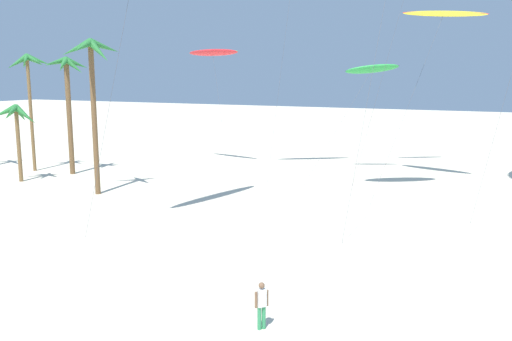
# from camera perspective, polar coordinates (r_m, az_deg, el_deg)

# --- Properties ---
(palm_tree_1) EXTENTS (3.42, 3.78, 10.13)m
(palm_tree_1) POSITION_cam_1_polar(r_m,az_deg,el_deg) (49.63, -19.26, 8.90)
(palm_tree_1) COLOR brown
(palm_tree_1) RESTS_ON ground
(palm_tree_2) EXTENTS (3.67, 3.48, 6.30)m
(palm_tree_2) POSITION_cam_1_polar(r_m,az_deg,el_deg) (47.63, -23.89, 5.09)
(palm_tree_2) COLOR brown
(palm_tree_2) RESTS_ON ground
(palm_tree_3) EXTENTS (3.71, 3.77, 10.44)m
(palm_tree_3) POSITION_cam_1_polar(r_m,az_deg,el_deg) (52.46, -22.85, 9.69)
(palm_tree_3) COLOR brown
(palm_tree_3) RESTS_ON ground
(palm_tree_4) EXTENTS (3.86, 4.20, 11.10)m
(palm_tree_4) POSITION_cam_1_polar(r_m,az_deg,el_deg) (40.41, -16.88, 9.95)
(palm_tree_4) COLOR brown
(palm_tree_4) RESTS_ON ground
(flying_kite_2) EXTENTS (6.77, 11.34, 13.82)m
(flying_kite_2) POSITION_cam_1_polar(r_m,az_deg,el_deg) (45.27, 19.13, 15.32)
(flying_kite_2) COLOR yellow
(flying_kite_2) RESTS_ON ground
(flying_kite_4) EXTENTS (5.13, 10.02, 9.78)m
(flying_kite_4) POSITION_cam_1_polar(r_m,az_deg,el_deg) (48.74, 12.11, 10.41)
(flying_kite_4) COLOR green
(flying_kite_4) RESTS_ON ground
(flying_kite_6) EXTENTS (6.92, 5.05, 11.12)m
(flying_kite_6) POSITION_cam_1_polar(r_m,az_deg,el_deg) (52.44, -4.57, 12.27)
(flying_kite_6) COLOR red
(flying_kite_6) RESTS_ON ground
(person_mid_field) EXTENTS (0.35, 0.42, 1.67)m
(person_mid_field) POSITION_cam_1_polar(r_m,az_deg,el_deg) (18.86, 0.59, -13.83)
(person_mid_field) COLOR #338E56
(person_mid_field) RESTS_ON ground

